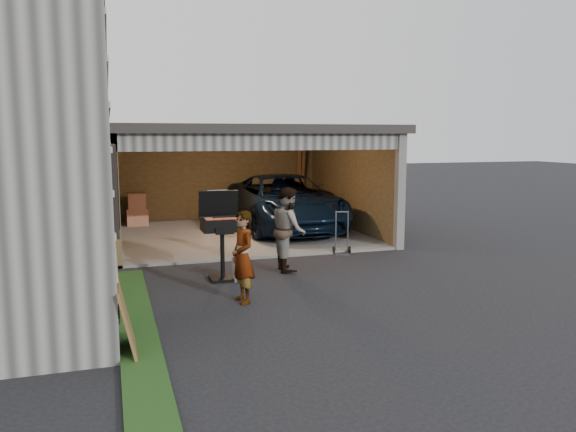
% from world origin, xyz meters
% --- Properties ---
extents(ground, '(80.00, 80.00, 0.00)m').
position_xyz_m(ground, '(0.00, 0.00, 0.00)').
color(ground, black).
rests_on(ground, ground).
extents(groundcover_strip, '(0.50, 8.00, 0.06)m').
position_xyz_m(groundcover_strip, '(-2.25, -1.00, 0.03)').
color(groundcover_strip, '#193814').
rests_on(groundcover_strip, ground).
extents(garage, '(6.80, 6.30, 2.90)m').
position_xyz_m(garage, '(0.76, 6.79, 1.87)').
color(garage, '#605E59').
rests_on(garage, ground).
extents(minivan, '(2.57, 5.44, 1.50)m').
position_xyz_m(minivan, '(2.12, 6.90, 0.75)').
color(minivan, black).
rests_on(minivan, ground).
extents(woman, '(0.44, 0.59, 1.48)m').
position_xyz_m(woman, '(-0.56, 0.52, 0.74)').
color(woman, '#9CAAC4').
rests_on(woman, ground).
extents(man, '(0.71, 0.87, 1.66)m').
position_xyz_m(man, '(0.80, 2.37, 0.83)').
color(man, '#412D19').
rests_on(man, ground).
extents(bbq_grill, '(0.74, 0.65, 1.64)m').
position_xyz_m(bbq_grill, '(-0.60, 2.04, 0.98)').
color(bbq_grill, black).
rests_on(bbq_grill, ground).
extents(propane_tank, '(0.33, 0.33, 0.47)m').
position_xyz_m(propane_tank, '(-0.29, 1.84, 0.24)').
color(propane_tank, '#B8B7B4').
rests_on(propane_tank, ground).
extents(plywood_panel, '(0.22, 0.79, 0.87)m').
position_xyz_m(plywood_panel, '(-2.40, -1.20, 0.44)').
color(plywood_panel, brown).
rests_on(plywood_panel, ground).
extents(hand_truck, '(0.43, 0.37, 0.98)m').
position_xyz_m(hand_truck, '(2.42, 3.46, 0.19)').
color(hand_truck, slate).
rests_on(hand_truck, ground).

